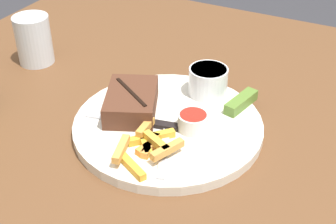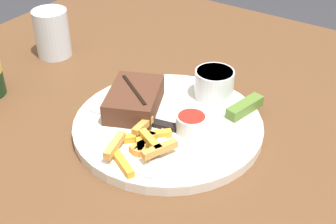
% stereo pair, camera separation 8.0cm
% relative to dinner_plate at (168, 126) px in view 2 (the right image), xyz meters
% --- Properties ---
extents(dining_table, '(1.16, 1.22, 0.75)m').
position_rel_dinner_plate_xyz_m(dining_table, '(0.00, 0.00, -0.09)').
color(dining_table, brown).
rests_on(dining_table, ground_plane).
extents(dinner_plate, '(0.33, 0.33, 0.02)m').
position_rel_dinner_plate_xyz_m(dinner_plate, '(0.00, 0.00, 0.00)').
color(dinner_plate, silver).
rests_on(dinner_plate, dining_table).
extents(steak_portion, '(0.15, 0.13, 0.04)m').
position_rel_dinner_plate_xyz_m(steak_portion, '(0.00, 0.07, 0.03)').
color(steak_portion, '#512D1E').
rests_on(steak_portion, dinner_plate).
extents(fries_pile, '(0.13, 0.10, 0.02)m').
position_rel_dinner_plate_xyz_m(fries_pile, '(-0.09, -0.01, 0.02)').
color(fries_pile, gold).
rests_on(fries_pile, dinner_plate).
extents(coleslaw_cup, '(0.07, 0.07, 0.05)m').
position_rel_dinner_plate_xyz_m(coleslaw_cup, '(0.12, -0.02, 0.04)').
color(coleslaw_cup, white).
rests_on(coleslaw_cup, dinner_plate).
extents(dipping_sauce_cup, '(0.05, 0.05, 0.03)m').
position_rel_dinner_plate_xyz_m(dipping_sauce_cup, '(0.00, -0.05, 0.03)').
color(dipping_sauce_cup, silver).
rests_on(dipping_sauce_cup, dinner_plate).
extents(pickle_spear, '(0.08, 0.04, 0.02)m').
position_rel_dinner_plate_xyz_m(pickle_spear, '(0.10, -0.10, 0.02)').
color(pickle_spear, '#567A2D').
rests_on(pickle_spear, dinner_plate).
extents(fork_utensil, '(0.13, 0.06, 0.00)m').
position_rel_dinner_plate_xyz_m(fork_utensil, '(-0.08, -0.03, 0.01)').
color(fork_utensil, '#B7B7BC').
rests_on(fork_utensil, dinner_plate).
extents(knife_utensil, '(0.05, 0.17, 0.01)m').
position_rel_dinner_plate_xyz_m(knife_utensil, '(-0.03, 0.04, 0.01)').
color(knife_utensil, '#B7B7BC').
rests_on(knife_utensil, dinner_plate).
extents(drinking_glass, '(0.08, 0.08, 0.11)m').
position_rel_dinner_plate_xyz_m(drinking_glass, '(0.09, 0.37, 0.04)').
color(drinking_glass, silver).
rests_on(drinking_glass, dining_table).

